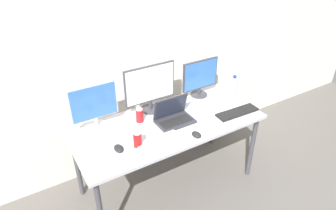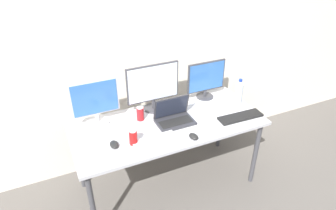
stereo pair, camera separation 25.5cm
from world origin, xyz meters
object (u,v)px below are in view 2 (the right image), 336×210
work_desk (168,128)px  keyboard_main (155,141)px  laptop_silver (174,116)px  monitor_right (206,79)px  mouse_by_laptop (114,144)px  water_bottle (239,93)px  monitor_left (95,102)px  soda_can_near_keyboard (140,114)px  mouse_by_keyboard (194,136)px  soda_can_by_laptop (133,137)px  monitor_center (153,86)px  keyboard_aux (240,117)px

work_desk → keyboard_main: (-0.21, -0.22, 0.07)m
laptop_silver → monitor_right: bearing=29.3°
laptop_silver → mouse_by_laptop: bearing=-167.6°
monitor_right → water_bottle: size_ratio=1.45×
monitor_left → monitor_right: bearing=0.7°
monitor_right → laptop_silver: 0.56m
laptop_silver → soda_can_near_keyboard: laptop_silver is taller
laptop_silver → mouse_by_keyboard: 0.30m
laptop_silver → mouse_by_keyboard: size_ratio=3.53×
monitor_right → mouse_by_laptop: monitor_right is taller
soda_can_near_keyboard → soda_can_by_laptop: 0.35m
mouse_by_keyboard → soda_can_by_laptop: 0.49m
work_desk → water_bottle: size_ratio=6.10×
monitor_center → mouse_by_laptop: 0.67m
water_bottle → soda_can_by_laptop: 1.12m
monitor_center → water_bottle: 0.82m
keyboard_main → keyboard_aux: size_ratio=0.87×
soda_can_by_laptop → keyboard_main: bearing=-18.8°
work_desk → mouse_by_laptop: mouse_by_laptop is taller
mouse_by_keyboard → work_desk: bearing=99.7°
mouse_by_laptop → water_bottle: 1.27m
monitor_right → work_desk: bearing=-153.5°
mouse_by_keyboard → water_bottle: (0.64, 0.30, 0.11)m
keyboard_aux → soda_can_by_laptop: soda_can_by_laptop is taller
keyboard_main → keyboard_aux: (0.84, 0.02, 0.00)m
laptop_silver → soda_can_near_keyboard: (-0.26, 0.15, 0.01)m
water_bottle → soda_can_near_keyboard: 0.96m
work_desk → monitor_center: 0.41m
monitor_left → mouse_by_keyboard: 0.88m
monitor_center → laptop_silver: monitor_center is taller
monitor_center → water_bottle: bearing=-18.8°
keyboard_aux → laptop_silver: bearing=163.2°
mouse_by_laptop → soda_can_near_keyboard: soda_can_near_keyboard is taller
monitor_left → keyboard_main: (0.36, -0.47, -0.21)m
work_desk → monitor_center: size_ratio=3.40×
work_desk → keyboard_main: keyboard_main is taller
laptop_silver → work_desk: bearing=177.7°
laptop_silver → mouse_by_keyboard: bearing=-81.7°
keyboard_main → mouse_by_laptop: mouse_by_laptop is taller
keyboard_main → soda_can_by_laptop: bearing=160.0°
soda_can_by_laptop → laptop_silver: bearing=20.2°
monitor_center → monitor_right: bearing=-0.3°
monitor_left → laptop_silver: (0.62, -0.25, -0.16)m
work_desk → keyboard_main: bearing=-133.8°
mouse_by_keyboard → soda_can_near_keyboard: (-0.30, 0.44, 0.04)m
monitor_center → keyboard_main: (-0.18, -0.48, -0.24)m
monitor_right → mouse_by_keyboard: 0.73m
laptop_silver → monitor_left: bearing=157.7°
monitor_left → mouse_by_keyboard: (0.66, -0.54, -0.20)m
keyboard_aux → soda_can_by_laptop: bearing=179.8°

